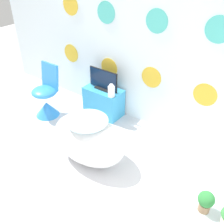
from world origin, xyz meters
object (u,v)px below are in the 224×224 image
at_px(chair, 46,100).
at_px(vase, 111,91).
at_px(bathtub, 88,139).
at_px(potted_plant_left, 206,201).
at_px(tv, 103,81).

relative_size(chair, vase, 4.23).
bearing_deg(chair, bathtub, -17.09).
xyz_separation_m(bathtub, potted_plant_left, (1.50, -0.27, 0.28)).
relative_size(vase, potted_plant_left, 0.96).
bearing_deg(vase, chair, -153.80).
xyz_separation_m(vase, potted_plant_left, (1.76, -1.08, 0.06)).
xyz_separation_m(bathtub, chair, (-1.17, 0.36, -0.03)).
distance_m(chair, potted_plant_left, 2.76).
height_order(bathtub, potted_plant_left, potted_plant_left).
distance_m(chair, vase, 1.05).
bearing_deg(bathtub, potted_plant_left, -10.36).
height_order(vase, potted_plant_left, potted_plant_left).
distance_m(tv, potted_plant_left, 2.31).
relative_size(bathtub, vase, 5.12).
distance_m(vase, potted_plant_left, 2.07).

